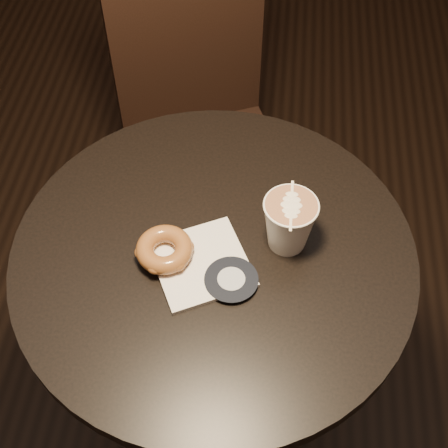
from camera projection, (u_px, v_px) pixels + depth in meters
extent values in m
plane|color=black|center=(217.00, 409.00, 1.67)|extent=(4.50, 4.50, 0.00)
cylinder|color=black|center=(214.00, 254.00, 1.08)|extent=(0.70, 0.70, 0.03)
cylinder|color=black|center=(216.00, 348.00, 1.38)|extent=(0.07, 0.07, 0.70)
cylinder|color=black|center=(217.00, 408.00, 1.66)|extent=(0.44, 0.44, 0.02)
cube|color=black|center=(208.00, 164.00, 1.63)|extent=(0.50, 0.50, 0.04)
cube|color=black|center=(187.00, 37.00, 1.51)|extent=(0.36, 0.18, 0.51)
cylinder|color=black|center=(169.00, 273.00, 1.68)|extent=(0.03, 0.03, 0.43)
cylinder|color=black|center=(282.00, 244.00, 1.74)|extent=(0.03, 0.03, 0.43)
cylinder|color=black|center=(143.00, 186.00, 1.87)|extent=(0.03, 0.03, 0.43)
cylinder|color=black|center=(245.00, 163.00, 1.92)|extent=(0.03, 0.03, 0.43)
cube|color=white|center=(201.00, 263.00, 1.05)|extent=(0.20, 0.20, 0.01)
torus|color=brown|center=(164.00, 249.00, 1.04)|extent=(0.10, 0.10, 0.03)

